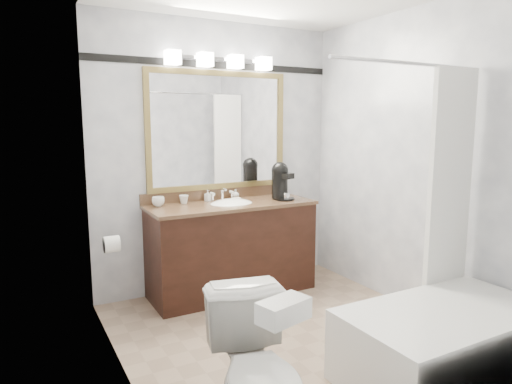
# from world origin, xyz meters

# --- Properties ---
(room) EXTENTS (2.42, 2.62, 2.52)m
(room) POSITION_xyz_m (0.00, 0.00, 1.25)
(room) COLOR gray
(room) RESTS_ON ground
(vanity) EXTENTS (1.53, 0.58, 0.97)m
(vanity) POSITION_xyz_m (0.00, 1.02, 0.44)
(vanity) COLOR black
(vanity) RESTS_ON ground
(mirror) EXTENTS (1.40, 0.04, 1.10)m
(mirror) POSITION_xyz_m (0.00, 1.28, 1.50)
(mirror) COLOR olive
(mirror) RESTS_ON room
(vanity_light_bar) EXTENTS (1.02, 0.14, 0.12)m
(vanity_light_bar) POSITION_xyz_m (0.00, 1.23, 2.13)
(vanity_light_bar) COLOR silver
(vanity_light_bar) RESTS_ON room
(accent_stripe) EXTENTS (2.40, 0.01, 0.06)m
(accent_stripe) POSITION_xyz_m (0.00, 1.29, 2.10)
(accent_stripe) COLOR black
(accent_stripe) RESTS_ON room
(bathtub) EXTENTS (1.30, 0.75, 1.96)m
(bathtub) POSITION_xyz_m (0.55, -0.90, 0.28)
(bathtub) COLOR white
(bathtub) RESTS_ON ground
(tp_roll) EXTENTS (0.11, 0.12, 0.12)m
(tp_roll) POSITION_xyz_m (-1.14, 0.66, 0.70)
(tp_roll) COLOR white
(tp_roll) RESTS_ON room
(toilet) EXTENTS (0.56, 0.80, 0.75)m
(toilet) POSITION_xyz_m (-0.78, -0.91, 0.37)
(toilet) COLOR white
(toilet) RESTS_ON ground
(tissue_box) EXTENTS (0.25, 0.18, 0.09)m
(tissue_box) POSITION_xyz_m (-0.78, -1.12, 0.79)
(tissue_box) COLOR white
(tissue_box) RESTS_ON toilet
(coffee_maker) EXTENTS (0.19, 0.23, 0.36)m
(coffee_maker) POSITION_xyz_m (0.50, 0.97, 1.03)
(coffee_maker) COLOR black
(coffee_maker) RESTS_ON vanity
(cup_left) EXTENTS (0.13, 0.13, 0.08)m
(cup_left) POSITION_xyz_m (-0.63, 1.18, 0.89)
(cup_left) COLOR white
(cup_left) RESTS_ON vanity
(cup_right) EXTENTS (0.10, 0.10, 0.08)m
(cup_right) POSITION_xyz_m (-0.39, 1.20, 0.89)
(cup_right) COLOR white
(cup_right) RESTS_ON vanity
(soap_bottle_a) EXTENTS (0.06, 0.06, 0.10)m
(soap_bottle_a) POSITION_xyz_m (-0.15, 1.22, 0.90)
(soap_bottle_a) COLOR white
(soap_bottle_a) RESTS_ON vanity
(soap_bottle_b) EXTENTS (0.07, 0.07, 0.09)m
(soap_bottle_b) POSITION_xyz_m (0.15, 1.23, 0.89)
(soap_bottle_b) COLOR white
(soap_bottle_b) RESTS_ON vanity
(soap_bar) EXTENTS (0.08, 0.06, 0.02)m
(soap_bar) POSITION_xyz_m (0.11, 1.13, 0.86)
(soap_bar) COLOR beige
(soap_bar) RESTS_ON vanity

